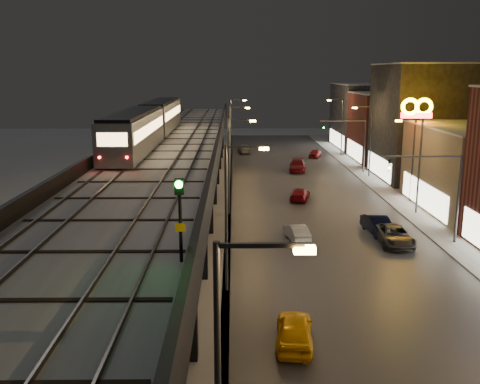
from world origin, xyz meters
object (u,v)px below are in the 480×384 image
object	(u,v)px
car_far_white	(244,149)
car_onc_dark	(394,236)
car_onc_silver	(378,226)
car_onc_white	(298,166)
car_taxi	(295,331)
car_mid_dark	(300,195)
rail_signal	(180,204)
car_onc_red	(315,154)
subway_train	(150,122)
car_near_white	(296,233)

from	to	relation	value
car_far_white	car_onc_dark	bearing A→B (deg)	96.14
car_onc_silver	car_onc_white	world-z (taller)	car_onc_silver
car_taxi	car_mid_dark	xyz separation A→B (m)	(3.98, 30.28, -0.14)
car_onc_silver	car_onc_dark	distance (m)	2.83
car_far_white	car_onc_white	bearing A→B (deg)	106.13
rail_signal	car_onc_white	bearing A→B (deg)	78.85
car_taxi	car_onc_dark	size ratio (longest dim) A/B	0.85
car_mid_dark	car_onc_red	xyz separation A→B (m)	(5.84, 28.46, 0.03)
car_taxi	car_onc_dark	bearing A→B (deg)	-115.25
rail_signal	car_onc_white	xyz separation A→B (m)	(10.48, 53.21, -8.00)
car_mid_dark	rail_signal	bearing A→B (deg)	91.47
car_far_white	car_mid_dark	bearing A→B (deg)	92.47
subway_train	car_near_white	size ratio (longest dim) A/B	8.82
rail_signal	car_far_white	bearing A→B (deg)	87.03
subway_train	car_far_white	size ratio (longest dim) A/B	7.66
car_onc_silver	car_onc_white	xyz separation A→B (m)	(-3.27, 28.69, -0.00)
car_onc_white	car_near_white	bearing A→B (deg)	-89.37
car_taxi	car_onc_silver	size ratio (longest dim) A/B	0.97
car_taxi	car_onc_dark	world-z (taller)	car_taxi
rail_signal	car_taxi	size ratio (longest dim) A/B	0.68
car_onc_red	car_near_white	bearing A→B (deg)	-82.00
car_near_white	car_taxi	bearing A→B (deg)	73.29
car_onc_silver	car_onc_red	bearing A→B (deg)	82.18
subway_train	car_mid_dark	bearing A→B (deg)	4.10
car_taxi	car_near_white	size ratio (longest dim) A/B	1.15
car_near_white	car_mid_dark	bearing A→B (deg)	-107.97
car_onc_red	car_taxi	bearing A→B (deg)	-80.99
car_taxi	car_mid_dark	bearing A→B (deg)	-91.22
rail_signal	car_onc_dark	distance (m)	27.21
subway_train	rail_signal	distance (m)	36.05
car_onc_red	car_mid_dark	bearing A→B (deg)	-83.09
car_mid_dark	car_onc_red	world-z (taller)	car_onc_red
subway_train	car_far_white	xyz separation A→B (m)	(10.02, 34.31, -7.52)
car_onc_silver	car_onc_red	world-z (taller)	car_onc_silver
car_far_white	car_onc_dark	distance (m)	49.21
car_mid_dark	car_onc_dark	size ratio (longest dim) A/B	0.81
car_onc_silver	subway_train	bearing A→B (deg)	144.86
car_onc_silver	car_onc_red	size ratio (longest dim) A/B	1.21
car_onc_dark	car_onc_silver	bearing A→B (deg)	102.70
car_mid_dark	car_onc_silver	bearing A→B (deg)	127.41
subway_train	car_onc_silver	distance (m)	24.14
car_onc_dark	car_mid_dark	bearing A→B (deg)	112.49
car_near_white	car_mid_dark	distance (m)	13.67
subway_train	car_taxi	distance (m)	32.16
subway_train	car_onc_red	xyz separation A→B (m)	(21.01, 29.55, -7.63)
car_mid_dark	car_onc_silver	world-z (taller)	car_onc_silver
car_far_white	car_onc_white	size ratio (longest dim) A/B	0.86
rail_signal	car_mid_dark	world-z (taller)	rail_signal
car_near_white	car_onc_white	distance (m)	30.39
rail_signal	car_onc_dark	world-z (taller)	rail_signal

